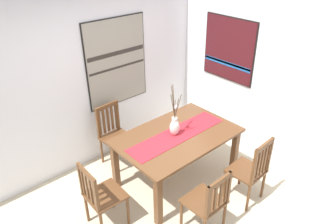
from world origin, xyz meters
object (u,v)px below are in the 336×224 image
chair_0 (208,202)px  centerpiece_vase (175,125)px  chair_1 (101,195)px  chair_3 (251,170)px  painting_on_side_wall (229,49)px  chair_2 (114,134)px  painting_on_back_wall (117,62)px  dining_table (177,141)px

chair_0 → centerpiece_vase: bearing=68.8°
chair_0 → chair_1: (-0.85, 0.90, 0.01)m
chair_3 → painting_on_side_wall: painting_on_side_wall is taller
chair_3 → chair_1: bearing=151.1°
chair_2 → chair_3: (0.82, -1.89, 0.01)m
painting_on_back_wall → painting_on_side_wall: bearing=-32.6°
painting_on_back_wall → chair_2: bearing=-139.5°
chair_3 → painting_on_back_wall: painting_on_back_wall is taller
painting_on_side_wall → chair_2: bearing=159.7°
centerpiece_vase → chair_2: centerpiece_vase is taller
dining_table → painting_on_side_wall: painting_on_side_wall is taller
centerpiece_vase → painting_on_back_wall: 1.33m
dining_table → chair_1: size_ratio=1.78×
chair_0 → chair_2: bearing=90.5°
dining_table → chair_3: bearing=-65.9°
centerpiece_vase → chair_0: bearing=-111.2°
chair_0 → chair_1: chair_1 is taller
painting_on_back_wall → chair_1: bearing=-132.9°
painting_on_side_wall → chair_3: bearing=-127.6°
chair_3 → painting_on_side_wall: size_ratio=0.99×
chair_1 → chair_2: 1.28m
chair_0 → chair_2: (-0.01, 1.87, 0.02)m
centerpiece_vase → chair_3: size_ratio=0.71×
chair_2 → painting_on_side_wall: bearing=-20.3°
centerpiece_vase → chair_3: bearing=-65.4°
dining_table → painting_on_back_wall: (-0.08, 1.22, 0.83)m
centerpiece_vase → dining_table: bearing=-51.4°
centerpiece_vase → chair_3: centerpiece_vase is taller
painting_on_side_wall → painting_on_back_wall: bearing=147.4°
chair_2 → painting_on_back_wall: size_ratio=0.73×
chair_0 → chair_1: bearing=133.3°
chair_2 → chair_1: bearing=-130.7°
dining_table → centerpiece_vase: bearing=128.6°
centerpiece_vase → painting_on_back_wall: size_ratio=0.53×
chair_3 → chair_0: bearing=179.0°
chair_1 → chair_3: chair_3 is taller
painting_on_back_wall → chair_3: bearing=-76.9°
centerpiece_vase → chair_1: size_ratio=0.76×
dining_table → painting_on_back_wall: size_ratio=1.24×
centerpiece_vase → chair_1: centerpiece_vase is taller
chair_1 → painting_on_back_wall: 1.97m
chair_2 → chair_3: bearing=-66.4°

